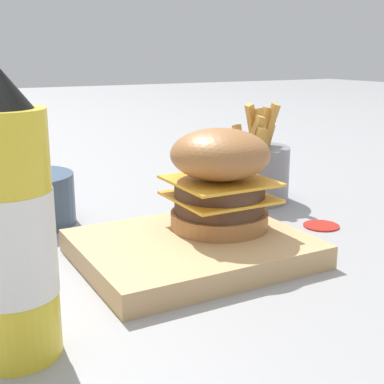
# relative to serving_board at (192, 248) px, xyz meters

# --- Properties ---
(ground_plane) EXTENTS (6.00, 6.00, 0.00)m
(ground_plane) POSITION_rel_serving_board_xyz_m (0.04, 0.01, -0.01)
(ground_plane) COLOR gray
(serving_board) EXTENTS (0.23, 0.19, 0.02)m
(serving_board) POSITION_rel_serving_board_xyz_m (0.00, 0.00, 0.00)
(serving_board) COLOR tan
(serving_board) RESTS_ON ground_plane
(burger) EXTENTS (0.11, 0.11, 0.11)m
(burger) POSITION_rel_serving_board_xyz_m (-0.04, -0.02, 0.07)
(burger) COLOR #9E6638
(burger) RESTS_ON serving_board
(ketchup_bottle) EXTENTS (0.06, 0.06, 0.21)m
(ketchup_bottle) POSITION_rel_serving_board_xyz_m (0.20, 0.10, 0.08)
(ketchup_bottle) COLOR yellow
(ketchup_bottle) RESTS_ON ground_plane
(fries_basket) EXTENTS (0.12, 0.12, 0.14)m
(fries_basket) POSITION_rel_serving_board_xyz_m (-0.19, -0.17, 0.03)
(fries_basket) COLOR slate
(fries_basket) RESTS_ON ground_plane
(side_bowl) EXTENTS (0.12, 0.12, 0.06)m
(side_bowl) POSITION_rel_serving_board_xyz_m (0.13, -0.21, 0.02)
(side_bowl) COLOR #384C66
(side_bowl) RESTS_ON ground_plane
(ketchup_puddle) EXTENTS (0.05, 0.05, 0.00)m
(ketchup_puddle) POSITION_rel_serving_board_xyz_m (-0.20, -0.02, -0.01)
(ketchup_puddle) COLOR #B21E14
(ketchup_puddle) RESTS_ON ground_plane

